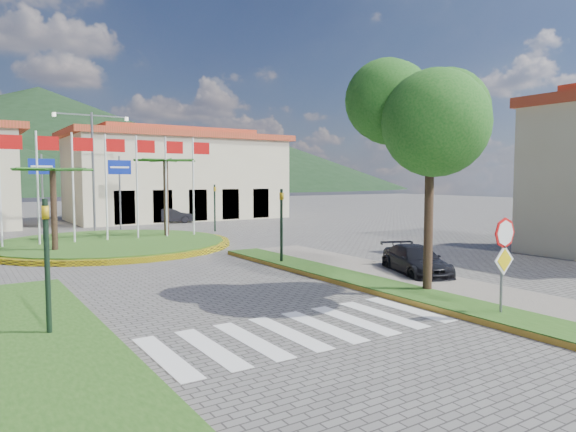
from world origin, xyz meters
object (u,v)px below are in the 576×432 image
stop_sign (504,251)px  car_dark_b (171,216)px  deciduous_tree (430,129)px  roundabout_island (110,243)px  car_side_right (416,261)px

stop_sign → car_dark_b: (2.90, 31.91, -1.19)m
deciduous_tree → car_dark_b: deciduous_tree is taller
roundabout_island → deciduous_tree: bearing=-72.1°
roundabout_island → stop_sign: 20.69m
deciduous_tree → car_dark_b: (2.30, 28.88, -4.57)m
stop_sign → car_dark_b: bearing=84.8°
roundabout_island → car_side_right: 16.47m
deciduous_tree → car_side_right: 5.54m
deciduous_tree → car_side_right: size_ratio=1.76×
car_dark_b → roundabout_island: bearing=162.8°
stop_sign → car_dark_b: stop_sign is taller
roundabout_island → car_side_right: roundabout_island is taller
deciduous_tree → roundabout_island: bearing=107.9°
stop_sign → deciduous_tree: bearing=78.8°
roundabout_island → car_side_right: size_ratio=3.28×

